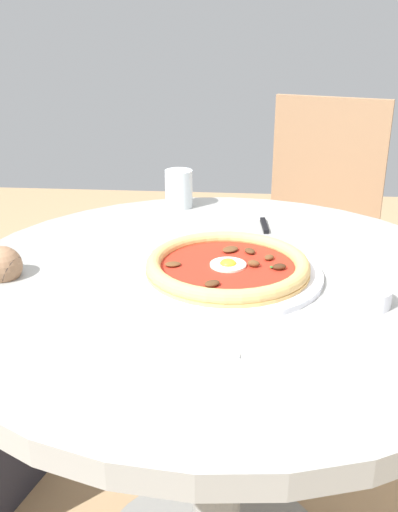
{
  "coord_description": "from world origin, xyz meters",
  "views": [
    {
      "loc": [
        -0.93,
        -0.04,
        1.14
      ],
      "look_at": [
        -0.01,
        0.04,
        0.76
      ],
      "focal_mm": 40.89,
      "sensor_mm": 36.0,
      "label": 1
    }
  ],
  "objects": [
    {
      "name": "dining_table",
      "position": [
        0.0,
        0.0,
        0.57
      ],
      "size": [
        0.96,
        0.96,
        0.72
      ],
      "color": "#999993",
      "rests_on": "ground"
    },
    {
      "name": "pizza_on_plate",
      "position": [
        -0.0,
        -0.01,
        0.74
      ],
      "size": [
        0.33,
        0.33,
        0.04
      ],
      "color": "white",
      "rests_on": "dining_table"
    },
    {
      "name": "water_glass",
      "position": [
        0.39,
        0.12,
        0.76
      ],
      "size": [
        0.07,
        0.07,
        0.09
      ],
      "color": "silver",
      "rests_on": "dining_table"
    },
    {
      "name": "steak_knife",
      "position": [
        0.29,
        -0.08,
        0.72
      ],
      "size": [
        0.2,
        0.03,
        0.01
      ],
      "color": "silver",
      "rests_on": "dining_table"
    },
    {
      "name": "ramekin_capers",
      "position": [
        -0.09,
        -0.24,
        0.74
      ],
      "size": [
        0.08,
        0.08,
        0.03
      ],
      "color": "white",
      "rests_on": "dining_table"
    },
    {
      "name": "fork_utensil",
      "position": [
        -0.27,
        0.05,
        0.72
      ],
      "size": [
        0.04,
        0.19,
        0.0
      ],
      "color": "#BCBCC1",
      "rests_on": "dining_table"
    },
    {
      "name": "cafe_chair_spare_near",
      "position": [
        0.87,
        -0.27,
        0.54
      ],
      "size": [
        0.51,
        0.51,
        0.91
      ],
      "color": "#957050",
      "rests_on": "ground"
    }
  ]
}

